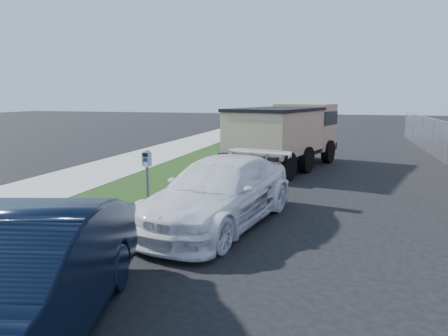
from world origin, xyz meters
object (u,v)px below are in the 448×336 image
(parking_meter, at_px, (147,167))
(navy_sedan, at_px, (16,285))
(dump_truck, at_px, (287,132))
(white_wagon, at_px, (220,191))

(parking_meter, xyz_separation_m, navy_sedan, (0.97, -5.13, -0.45))
(navy_sedan, distance_m, dump_truck, 13.27)
(parking_meter, bearing_deg, navy_sedan, -76.30)
(white_wagon, bearing_deg, dump_truck, 97.59)
(parking_meter, height_order, navy_sedan, parking_meter)
(white_wagon, distance_m, navy_sedan, 5.24)
(parking_meter, relative_size, navy_sedan, 0.32)
(white_wagon, relative_size, navy_sedan, 1.07)
(navy_sedan, bearing_deg, dump_truck, 68.50)
(parking_meter, xyz_separation_m, white_wagon, (1.81, 0.05, -0.49))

